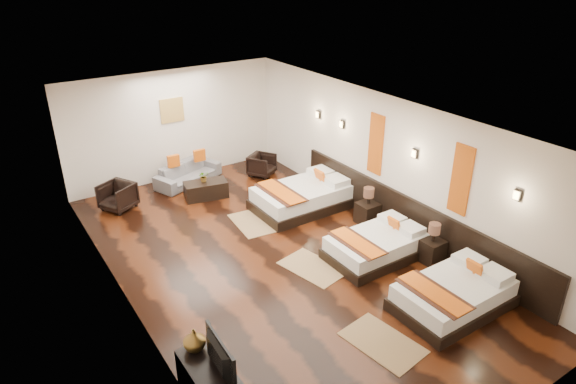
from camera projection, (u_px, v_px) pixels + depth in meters
floor at (274, 259)px, 9.72m from camera, size 5.50×9.50×0.01m
ceiling at (273, 119)px, 8.52m from camera, size 5.50×9.50×0.01m
back_wall at (173, 126)px, 12.69m from camera, size 5.50×0.01×2.80m
left_wall at (122, 236)px, 7.75m from camera, size 0.01×9.50×2.80m
right_wall at (385, 162)px, 10.50m from camera, size 0.01×9.50×2.80m
headboard_panel at (407, 218)px, 10.28m from camera, size 0.08×6.60×0.90m
bed_near at (454, 294)px, 8.30m from camera, size 1.95×1.22×0.74m
bed_mid at (377, 245)px, 9.70m from camera, size 1.87×1.18×0.72m
bed_far at (303, 196)px, 11.56m from camera, size 2.18×1.37×0.83m
nightstand_a at (432, 248)px, 9.54m from camera, size 0.41×0.41×0.81m
nightstand_b at (367, 211)px, 10.90m from camera, size 0.42×0.42×0.84m
jute_mat_near at (383, 343)px, 7.63m from camera, size 0.91×1.29×0.01m
jute_mat_mid at (313, 267)px, 9.45m from camera, size 0.99×1.33×0.01m
jute_mat_far at (253, 223)px, 11.01m from camera, size 0.87×1.27×0.01m
tv at (214, 357)px, 6.28m from camera, size 0.16×0.85×0.48m
figurine at (194, 340)px, 6.67m from camera, size 0.39×0.39×0.32m
sofa at (188, 173)px, 12.85m from camera, size 1.89×1.25×0.51m
armchair_left at (118, 196)px, 11.50m from camera, size 0.92×0.92×0.63m
armchair_right at (262, 165)px, 13.26m from camera, size 0.85×0.85×0.57m
coffee_table at (206, 190)px, 12.09m from camera, size 1.08×0.69×0.40m
table_plant at (204, 176)px, 11.97m from camera, size 0.25×0.22×0.27m
orange_panel_a at (461, 180)px, 8.93m from camera, size 0.04×0.40×1.30m
orange_panel_b at (376, 144)px, 10.58m from camera, size 0.04×0.40×1.30m
sconce_near at (517, 195)px, 8.02m from camera, size 0.07×0.12×0.18m
sconce_mid at (415, 154)px, 9.68m from camera, size 0.07×0.12×0.18m
sconce_far at (342, 124)px, 11.33m from camera, size 0.07×0.12×0.18m
sconce_lounge at (318, 114)px, 12.01m from camera, size 0.07×0.12×0.18m
gold_artwork at (172, 110)px, 12.51m from camera, size 0.60×0.04×0.60m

